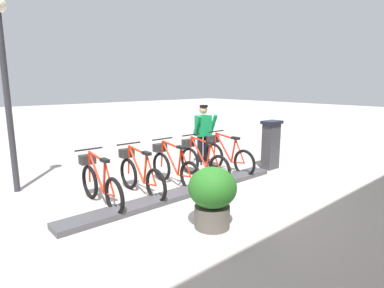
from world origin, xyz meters
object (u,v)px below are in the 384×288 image
payment_kiosk (271,144)px  worker_near_rack (203,133)px  lamp_post (4,68)px  bike_docked_1 (202,160)px  bike_docked_2 (173,167)px  bike_docked_0 (226,155)px  bike_docked_3 (139,174)px  bike_docked_4 (99,183)px  planter_bush (212,194)px

payment_kiosk → worker_near_rack: 1.82m
worker_near_rack → lamp_post: bearing=77.5°
bike_docked_1 → bike_docked_2: same height
payment_kiosk → bike_docked_0: 1.25m
bike_docked_0 → bike_docked_3: size_ratio=1.00×
bike_docked_1 → bike_docked_4: (0.00, 2.59, 0.00)m
payment_kiosk → bike_docked_3: 3.73m
bike_docked_2 → planter_bush: size_ratio=1.77×
bike_docked_1 → planter_bush: bike_docked_1 is taller
bike_docked_4 → payment_kiosk: bearing=-97.2°
lamp_post → planter_bush: size_ratio=3.98×
bike_docked_2 → bike_docked_4: size_ratio=1.00×
payment_kiosk → bike_docked_0: (0.57, 1.09, -0.24)m
bike_docked_3 → lamp_post: bearing=44.9°
lamp_post → planter_bush: lamp_post is taller
worker_near_rack → planter_bush: bearing=139.0°
bike_docked_0 → lamp_post: lamp_post is taller
bike_docked_1 → bike_docked_2: (0.00, 0.86, 0.00)m
lamp_post → bike_docked_4: bearing=-152.0°
worker_near_rack → planter_bush: size_ratio=1.71×
payment_kiosk → lamp_post: bearing=66.3°
bike_docked_3 → lamp_post: lamp_post is taller
bike_docked_2 → worker_near_rack: 1.99m
bike_docked_0 → planter_bush: size_ratio=1.77×
worker_near_rack → lamp_post: 4.83m
bike_docked_1 → bike_docked_4: 2.59m
bike_docked_4 → worker_near_rack: (0.87, -3.45, 0.48)m
bike_docked_3 → planter_bush: (-2.03, -0.06, 0.11)m
worker_near_rack → lamp_post: lamp_post is taller
bike_docked_1 → planter_bush: (-2.03, 1.67, 0.11)m
worker_near_rack → lamp_post: (0.99, 4.44, 1.63)m
bike_docked_4 → worker_near_rack: 3.59m
payment_kiosk → bike_docked_4: bearing=82.8°
payment_kiosk → planter_bush: size_ratio=1.32×
bike_docked_0 → bike_docked_1: (0.00, 0.86, 0.00)m
bike_docked_1 → worker_near_rack: (0.87, -0.86, 0.48)m
bike_docked_3 → worker_near_rack: bearing=-71.4°
bike_docked_3 → bike_docked_4: (0.00, 0.86, 0.00)m
bike_docked_0 → bike_docked_4: 3.45m
bike_docked_4 → lamp_post: size_ratio=0.45×
bike_docked_0 → bike_docked_4: size_ratio=1.00×
bike_docked_1 → worker_near_rack: bearing=-44.8°
bike_docked_1 → planter_bush: 2.63m
bike_docked_3 → bike_docked_4: 0.86m
bike_docked_0 → bike_docked_4: (0.00, 3.45, 0.00)m
bike_docked_2 → bike_docked_3: bearing=90.0°
worker_near_rack → bike_docked_4: bearing=104.2°
bike_docked_1 → bike_docked_3: bearing=90.0°
worker_near_rack → lamp_post: size_ratio=0.43×
payment_kiosk → lamp_post: size_ratio=0.33×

